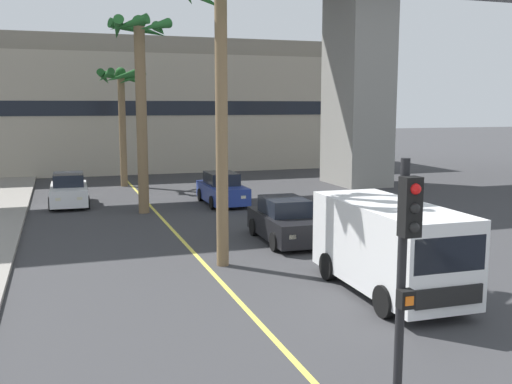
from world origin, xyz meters
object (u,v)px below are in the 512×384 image
Objects in this scene: traffic_light_median_near at (405,274)px; car_queue_third at (285,222)px; palm_tree_near_median at (221,20)px; car_queue_second at (69,191)px; palm_tree_mid_median at (121,93)px; delivery_van at (389,245)px; palm_tree_far_median at (140,70)px; car_queue_front at (222,190)px.

car_queue_third is at bearing 75.18° from traffic_light_median_near.
car_queue_third is at bearing 38.88° from palm_tree_near_median.
palm_tree_mid_median is (3.28, 6.14, 4.84)m from car_queue_second.
traffic_light_median_near reaches higher than car_queue_third.
palm_tree_near_median is (4.25, -12.88, 6.57)m from car_queue_second.
traffic_light_median_near is at bearing -89.08° from palm_tree_mid_median.
car_queue_second is 18.52m from delivery_van.
car_queue_second is 12.73m from car_queue_third.
palm_tree_far_median is (-0.56, 20.41, 3.67)m from traffic_light_median_near.
palm_tree_far_median is at bearing -90.54° from palm_tree_mid_median.
car_queue_third is 6.43m from delivery_van.
car_queue_third is 0.48× the size of palm_tree_far_median.
palm_tree_far_median is at bearing -44.73° from car_queue_second.
palm_tree_near_median is (-2.93, -10.89, 6.57)m from car_queue_front.
car_queue_third is 13.66m from traffic_light_median_near.
palm_tree_mid_median reaches higher than car_queue_front.
delivery_van is at bearing -79.43° from palm_tree_mid_median.
car_queue_front is 0.47× the size of palm_tree_near_median.
palm_tree_near_median is at bearing -87.07° from palm_tree_mid_median.
delivery_van is (0.37, -6.39, 0.57)m from car_queue_third.
palm_tree_far_median is (-4.38, 13.73, 5.10)m from delivery_van.
car_queue_second is at bearing -118.08° from palm_tree_mid_median.
car_queue_second is 0.47× the size of palm_tree_far_median.
palm_tree_mid_median is (-3.90, 8.13, 4.84)m from car_queue_front.
palm_tree_far_median is (3.19, -3.16, 5.66)m from car_queue_second.
palm_tree_far_median is (-3.99, -1.17, 5.66)m from car_queue_front.
palm_tree_near_median is 19.12m from palm_tree_mid_median.
palm_tree_far_median is at bearing 91.58° from traffic_light_median_near.
palm_tree_mid_median is (-3.93, 16.64, 4.84)m from car_queue_third.
car_queue_third is at bearing -61.29° from palm_tree_far_median.
car_queue_second is at bearing 135.27° from palm_tree_far_median.
delivery_van is at bearing -65.85° from car_queue_second.
palm_tree_near_median is 9.82m from palm_tree_far_median.
palm_tree_near_median reaches higher than traffic_light_median_near.
car_queue_third is at bearing 93.27° from delivery_van.
delivery_van is 15.29m from palm_tree_far_median.
delivery_van is 1.26× the size of traffic_light_median_near.
palm_tree_mid_median is (-4.30, 23.03, 4.27)m from delivery_van.
palm_tree_near_median reaches higher than car_queue_third.
palm_tree_far_median is (-4.02, 7.34, 5.66)m from car_queue_third.
car_queue_front is 0.98× the size of traffic_light_median_near.
car_queue_second is 0.59× the size of palm_tree_mid_median.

